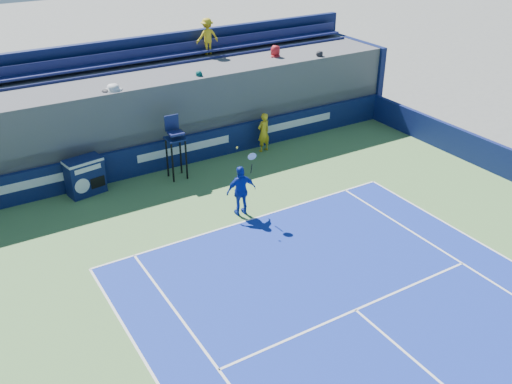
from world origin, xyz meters
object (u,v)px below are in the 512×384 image
match_clock (85,175)px  umpire_chair (175,141)px  tennis_player (241,191)px  ball_person (264,132)px

match_clock → umpire_chair: umpire_chair is taller
umpire_chair → tennis_player: bearing=-79.4°
match_clock → umpire_chair: 3.52m
match_clock → tennis_player: bearing=-46.1°
umpire_chair → match_clock: bearing=171.8°
match_clock → umpire_chair: bearing=-8.2°
ball_person → umpire_chair: size_ratio=0.68×
match_clock → tennis_player: tennis_player is taller
ball_person → match_clock: ball_person is taller
ball_person → tennis_player: tennis_player is taller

